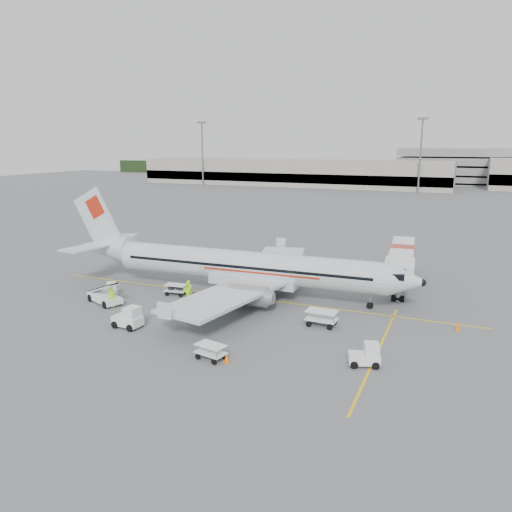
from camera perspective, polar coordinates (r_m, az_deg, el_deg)
The scene contains 25 objects.
ground at distance 49.34m, azimuth -0.91°, elevation -4.78°, with size 360.00×360.00×0.00m, color #56595B.
stripe_lead at distance 49.34m, azimuth -0.91°, elevation -4.78°, with size 44.00×0.20×0.01m, color yellow.
stripe_cross at distance 38.39m, azimuth 13.79°, elevation -10.43°, with size 0.20×20.00×0.01m, color yellow.
terminal_west at distance 183.10m, azimuth 4.13°, elevation 9.51°, with size 110.00×22.00×9.00m, color gray, non-canonical shape.
parking_garage at distance 203.26m, azimuth 24.94°, elevation 9.41°, with size 62.00×24.00×14.00m, color slate, non-canonical shape.
treeline at distance 219.17m, azimuth 18.14°, elevation 9.07°, with size 300.00×3.00×6.00m, color black, non-canonical shape.
mast_west at distance 184.03m, azimuth -6.14°, elevation 11.52°, with size 3.20×1.20×22.00m, color slate, non-canonical shape.
mast_center at distance 161.67m, azimuth 18.27°, elevation 10.79°, with size 3.20×1.20×22.00m, color slate, non-canonical shape.
aircraft at distance 49.11m, azimuth -1.10°, elevation 1.16°, with size 36.27×28.43×10.00m, color silver, non-canonical shape.
jet_bridge at distance 55.25m, azimuth 16.27°, elevation -1.08°, with size 3.05×16.28×4.27m, color white, non-canonical shape.
belt_loader at distance 49.44m, azimuth -16.96°, elevation -3.57°, with size 5.32×1.99×2.88m, color white, non-canonical shape.
tug_fore at distance 35.46m, azimuth 12.27°, elevation -10.93°, with size 2.10×1.21×1.63m, color white, non-canonical shape.
tug_mid at distance 42.70m, azimuth -14.49°, elevation -6.75°, with size 2.38×1.36×1.84m, color white, non-canonical shape.
tug_aft at distance 51.27m, azimuth -16.67°, elevation -3.78°, with size 1.95×1.12×1.50m, color white, non-canonical shape.
cart_loaded_a at distance 47.98m, azimuth -3.38°, elevation -4.51°, with size 2.49×1.47×1.30m, color white, non-canonical shape.
cart_loaded_b at distance 50.67m, azimuth -9.15°, elevation -3.82°, with size 2.12×1.26×1.11m, color white, non-canonical shape.
cart_empty_a at distance 35.83m, azimuth -5.18°, elevation -10.86°, with size 2.15×1.27×1.12m, color white, non-canonical shape.
cart_empty_b at distance 42.12m, azimuth 7.51°, elevation -7.07°, with size 2.56×1.52×1.34m, color white, non-canonical shape.
cone_nose at distance 44.14m, azimuth 22.08°, elevation -7.43°, with size 0.43×0.43×0.71m, color orange.
cone_port at distance 58.60m, azimuth 5.26°, elevation -1.67°, with size 0.39×0.39×0.64m, color orange.
cone_stbd at distance 35.39m, azimuth -3.38°, elevation -11.53°, with size 0.41×0.41×0.68m, color orange.
crew_a at distance 49.07m, azimuth -7.71°, elevation -3.85°, with size 0.68×0.45×1.88m, color #B1F71A.
crew_b at distance 48.87m, azimuth -7.90°, elevation -4.04°, with size 0.83×0.64×1.70m, color #B1F71A.
crew_c at distance 42.80m, azimuth -6.24°, elevation -6.39°, with size 1.15×0.66×1.78m, color #B1F71A.
crew_d at distance 48.31m, azimuth -16.15°, elevation -4.50°, with size 1.13×0.47×1.92m, color #B1F71A.
Camera 1 is at (19.03, -43.01, 14.91)m, focal length 35.00 mm.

